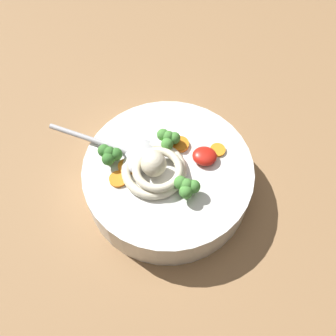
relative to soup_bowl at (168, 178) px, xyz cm
name	(u,v)px	position (x,y,z in cm)	size (l,w,h in cm)	color
table_slab	(178,179)	(1.33, 3.00, -5.31)	(103.81, 103.81, 4.06)	#936D47
soup_bowl	(168,178)	(0.00, 0.00, 0.00)	(25.39, 25.39, 6.35)	white
noodle_pile	(155,169)	(-1.75, -1.07, 4.38)	(10.45, 10.24, 4.20)	beige
soup_spoon	(131,153)	(-5.65, 1.45, 3.87)	(17.51, 7.57, 1.60)	#B7B7BC
chili_sauce_dollop	(205,156)	(5.16, 2.19, 3.89)	(3.64, 3.27, 1.64)	red
broccoli_floret_beside_noodles	(187,187)	(3.02, -3.76, 4.95)	(3.80, 3.27, 3.00)	#7A9E60
broccoli_floret_center	(109,154)	(-8.55, 0.21, 4.91)	(3.71, 3.19, 2.93)	#7A9E60
broccoli_floret_right	(168,138)	(-0.45, 4.08, 4.85)	(3.59, 3.09, 2.84)	#7A9E60
carrot_slice_front	(183,145)	(1.77, 4.18, 3.37)	(2.72, 2.72, 0.61)	orange
carrot_slice_extra_a	(218,150)	(7.06, 3.89, 3.28)	(2.32, 2.32, 0.43)	orange
carrot_slice_left	(118,179)	(-6.89, -2.85, 3.31)	(2.62, 2.62, 0.48)	orange
carrot_slice_near_spoon	(127,167)	(-5.99, -0.73, 3.44)	(2.55, 2.55, 0.73)	orange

